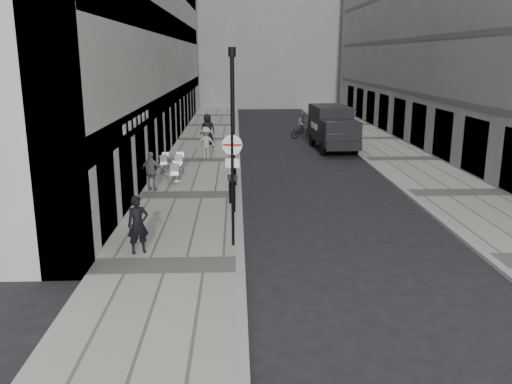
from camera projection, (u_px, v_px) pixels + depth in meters
ground at (242, 314)px, 12.08m from camera, size 120.00×120.00×0.00m
sidewalk at (201, 161)px, 29.44m from camera, size 4.00×60.00×0.12m
far_sidewalk at (401, 159)px, 29.83m from camera, size 4.00×60.00×0.12m
building_far at (248, 9)px, 63.72m from camera, size 24.00×16.00×22.00m
walking_man at (138, 225)px, 15.30m from camera, size 0.72×0.61×1.68m
sign_post at (232, 173)px, 15.62m from camera, size 0.58×0.14×3.40m
lamppost at (233, 123)px, 18.85m from camera, size 0.26×0.26×5.77m
bollard_near at (231, 191)px, 20.60m from camera, size 0.13×0.13×1.00m
bollard_far at (235, 173)px, 23.58m from camera, size 0.13×0.13×1.01m
panel_van at (332, 126)px, 32.85m from camera, size 2.32×5.67×2.63m
cyclist at (302, 128)px, 37.78m from camera, size 1.86×1.22×1.90m
pedestrian_a at (152, 171)px, 22.43m from camera, size 1.04×0.63×1.65m
pedestrian_b at (206, 143)px, 29.61m from camera, size 1.16×0.71×1.73m
pedestrian_c at (208, 129)px, 34.23m from camera, size 1.07×0.84×1.94m
cafe_table_near at (179, 162)px, 26.37m from camera, size 0.69×1.56×0.89m
cafe_table_mid at (176, 172)px, 24.20m from camera, size 0.68×1.53×0.87m
cafe_table_far at (165, 162)px, 26.59m from camera, size 0.65×1.46×0.83m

